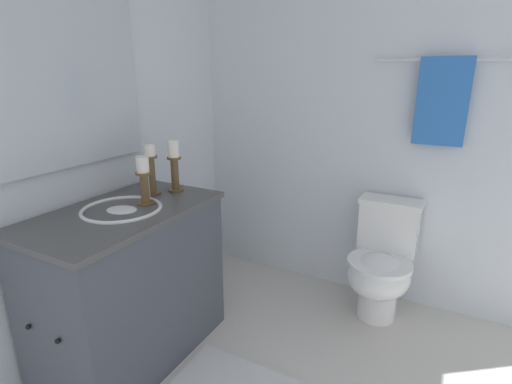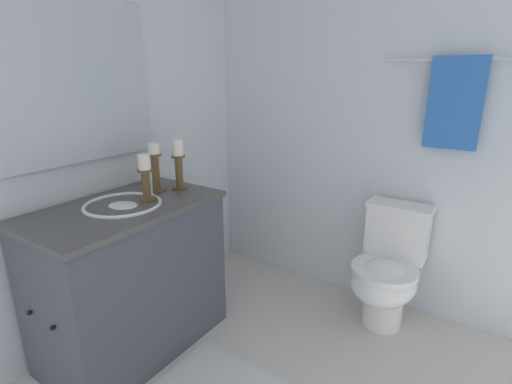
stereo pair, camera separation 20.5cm
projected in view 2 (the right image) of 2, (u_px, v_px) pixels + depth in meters
The scene contains 11 objects.
wall_back at pixel (402, 123), 2.36m from camera, with size 2.74×0.04×2.45m, color silver.
wall_left at pixel (103, 127), 2.20m from camera, with size 0.04×2.26×2.45m, color silver.
vanity_cabinet at pixel (131, 278), 2.13m from camera, with size 0.58×1.01×0.86m.
sink_basin at pixel (124, 212), 2.02m from camera, with size 0.40×0.40×0.24m.
mirror at pixel (75, 81), 1.97m from camera, with size 0.02×0.89×0.84m, color silver.
candle_holder_tall at pixel (178, 163), 2.24m from camera, with size 0.09×0.09×0.30m.
candle_holder_short at pixel (155, 166), 2.20m from camera, with size 0.09×0.09×0.28m.
candle_holder_mid at pixel (145, 177), 2.04m from camera, with size 0.09×0.09×0.25m.
toilet at pixel (387, 270), 2.35m from camera, with size 0.39×0.54×0.75m.
towel_bar at pixel (462, 59), 2.05m from camera, with size 0.02×0.02×0.82m, color silver.
towel_near_vanity at pixel (455, 103), 2.11m from camera, with size 0.28×0.03×0.50m, color blue.
Camera 2 is at (0.59, -1.34, 1.52)m, focal length 27.06 mm.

